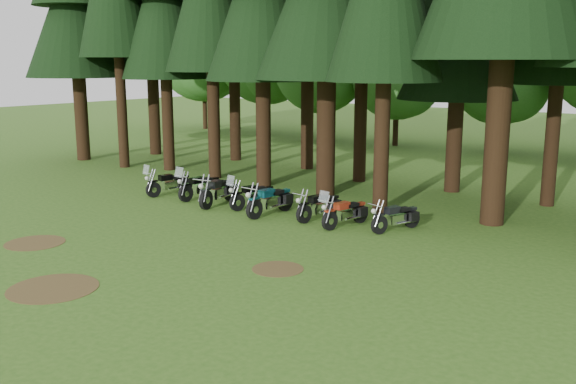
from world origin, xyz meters
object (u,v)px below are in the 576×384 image
object	(u,v)px
motorcycle_3	(253,196)
motorcycle_5	(320,207)
motorcycle_4	(270,202)
motorcycle_2	(218,192)
motorcycle_7	(396,218)
motorcycle_1	(200,187)
motorcycle_6	(345,213)
motorcycle_0	(169,184)

from	to	relation	value
motorcycle_3	motorcycle_5	size ratio (longest dim) A/B	1.01
motorcycle_3	motorcycle_4	world-z (taller)	motorcycle_3
motorcycle_2	motorcycle_3	world-z (taller)	motorcycle_3
motorcycle_7	motorcycle_3	bearing A→B (deg)	-158.25
motorcycle_1	motorcycle_7	xyz separation A→B (m)	(8.66, 0.27, -0.05)
motorcycle_4	motorcycle_6	bearing A→B (deg)	7.12
motorcycle_1	motorcycle_5	distance (m)	5.80
motorcycle_4	motorcycle_0	bearing A→B (deg)	-179.24
motorcycle_4	motorcycle_7	distance (m)	4.73
motorcycle_2	motorcycle_4	size ratio (longest dim) A/B	1.01
motorcycle_0	motorcycle_6	distance (m)	8.61
motorcycle_6	motorcycle_3	bearing A→B (deg)	-171.80
motorcycle_0	motorcycle_5	size ratio (longest dim) A/B	1.01
motorcycle_1	motorcycle_7	bearing A→B (deg)	5.10
motorcycle_2	motorcycle_4	distance (m)	2.63
motorcycle_4	motorcycle_1	bearing A→B (deg)	176.46
motorcycle_1	motorcycle_5	bearing A→B (deg)	3.61
motorcycle_0	motorcycle_3	size ratio (longest dim) A/B	1.00
motorcycle_1	motorcycle_6	distance (m)	7.04
motorcycle_5	motorcycle_1	bearing A→B (deg)	-170.39
motorcycle_1	motorcycle_6	size ratio (longest dim) A/B	1.06
motorcycle_1	motorcycle_7	world-z (taller)	motorcycle_1
motorcycle_5	motorcycle_6	distance (m)	1.27
motorcycle_3	motorcycle_6	distance (m)	4.26
motorcycle_0	motorcycle_5	bearing A→B (deg)	14.49
motorcycle_4	motorcycle_6	distance (m)	3.05
motorcycle_1	motorcycle_4	xyz separation A→B (m)	(3.99, -0.47, 0.02)
motorcycle_0	motorcycle_1	bearing A→B (deg)	20.92
motorcycle_0	motorcycle_1	xyz separation A→B (m)	(1.57, 0.24, 0.02)
motorcycle_2	motorcycle_7	world-z (taller)	motorcycle_2
motorcycle_3	motorcycle_7	distance (m)	5.89
motorcycle_2	motorcycle_1	bearing A→B (deg)	153.56
motorcycle_3	motorcycle_1	bearing A→B (deg)	-167.49
motorcycle_4	motorcycle_5	bearing A→B (deg)	18.75
motorcycle_5	motorcycle_6	world-z (taller)	motorcycle_6
motorcycle_2	motorcycle_7	xyz separation A→B (m)	(7.30, 0.66, -0.08)
motorcycle_0	motorcycle_3	bearing A→B (deg)	15.49
motorcycle_1	motorcycle_2	size ratio (longest dim) A/B	0.94
motorcycle_5	motorcycle_3	bearing A→B (deg)	-170.07
motorcycle_3	motorcycle_4	bearing A→B (deg)	-8.64
motorcycle_2	motorcycle_3	bearing A→B (deg)	4.79
motorcycle_0	motorcycle_4	xyz separation A→B (m)	(5.56, -0.23, 0.04)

